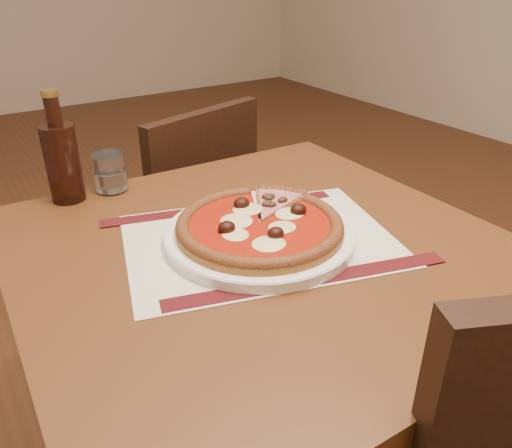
{
  "coord_description": "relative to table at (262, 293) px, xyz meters",
  "views": [
    {
      "loc": [
        -0.97,
        -1.79,
        1.18
      ],
      "look_at": [
        -0.55,
        -1.16,
        0.78
      ],
      "focal_mm": 35.0,
      "sensor_mm": 36.0,
      "label": 1
    }
  ],
  "objects": [
    {
      "name": "bottle",
      "position": [
        -0.23,
        0.37,
        0.19
      ],
      "size": [
        0.07,
        0.07,
        0.22
      ],
      "color": "black",
      "rests_on": "table"
    },
    {
      "name": "pizza",
      "position": [
        0.0,
        0.01,
        0.13
      ],
      "size": [
        0.29,
        0.29,
        0.04
      ],
      "color": "#986425",
      "rests_on": "plate"
    },
    {
      "name": "water_glass",
      "position": [
        -0.14,
        0.36,
        0.14
      ],
      "size": [
        0.08,
        0.08,
        0.08
      ],
      "primitive_type": "cylinder",
      "rotation": [
        0.0,
        0.0,
        -0.27
      ],
      "color": "white",
      "rests_on": "table"
    },
    {
      "name": "ham_slice",
      "position": [
        0.08,
        0.09,
        0.13
      ],
      "size": [
        0.14,
        0.13,
        0.02
      ],
      "rotation": [
        0.0,
        0.0,
        0.69
      ],
      "color": "#986425",
      "rests_on": "plate"
    },
    {
      "name": "placemat",
      "position": [
        0.0,
        0.01,
        0.1
      ],
      "size": [
        0.53,
        0.44,
        0.0
      ],
      "primitive_type": "cube",
      "rotation": [
        0.0,
        0.0,
        -0.28
      ],
      "color": "beige",
      "rests_on": "table"
    },
    {
      "name": "table",
      "position": [
        0.0,
        0.0,
        0.0
      ],
      "size": [
        0.82,
        0.82,
        0.75
      ],
      "rotation": [
        0.0,
        0.0,
        -0.03
      ],
      "color": "#592C15",
      "rests_on": "ground"
    },
    {
      "name": "plate",
      "position": [
        0.0,
        0.01,
        0.11
      ],
      "size": [
        0.33,
        0.33,
        0.02
      ],
      "primitive_type": "cylinder",
      "color": "white",
      "rests_on": "placemat"
    },
    {
      "name": "chair_far",
      "position": [
        0.15,
        0.64,
        -0.17
      ],
      "size": [
        0.49,
        0.49,
        0.83
      ],
      "rotation": [
        0.0,
        0.0,
        3.42
      ],
      "color": "black",
      "rests_on": "ground"
    }
  ]
}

